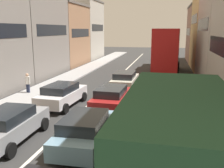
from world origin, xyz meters
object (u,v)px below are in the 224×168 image
object	(u,v)px
hatchback_centre_lane_third	(112,97)
sedan_right_lane_behind_truck	(168,107)
wagon_left_lane_second	(9,124)
pedestrian_near_kerb	(28,82)
removalist_box_truck	(177,144)
wagon_right_lane_far	(169,87)
coupe_centre_lane_fourth	(125,80)
sedan_centre_lane_second	(85,130)
sedan_left_lane_third	(62,94)
bus_mid_queue_primary	(167,49)

from	to	relation	value
hatchback_centre_lane_third	sedan_right_lane_behind_truck	distance (m)	3.72
wagon_left_lane_second	pedestrian_near_kerb	size ratio (longest dim) A/B	2.60
removalist_box_truck	wagon_right_lane_far	xyz separation A→B (m)	(-0.15, 12.39, -1.18)
coupe_centre_lane_fourth	pedestrian_near_kerb	world-z (taller)	pedestrian_near_kerb
coupe_centre_lane_fourth	wagon_left_lane_second	bearing A→B (deg)	164.16
wagon_left_lane_second	pedestrian_near_kerb	distance (m)	8.82
coupe_centre_lane_fourth	wagon_right_lane_far	size ratio (longest dim) A/B	0.98
removalist_box_truck	sedan_right_lane_behind_truck	world-z (taller)	removalist_box_truck
sedan_centre_lane_second	sedan_right_lane_behind_truck	world-z (taller)	same
sedan_centre_lane_second	pedestrian_near_kerb	bearing A→B (deg)	41.46
removalist_box_truck	wagon_right_lane_far	size ratio (longest dim) A/B	1.75
coupe_centre_lane_fourth	pedestrian_near_kerb	xyz separation A→B (m)	(-7.13, -3.30, 0.15)
wagon_right_lane_far	pedestrian_near_kerb	bearing A→B (deg)	93.53
removalist_box_truck	coupe_centre_lane_fourth	bearing A→B (deg)	15.45
pedestrian_near_kerb	wagon_right_lane_far	bearing A→B (deg)	117.28
hatchback_centre_lane_third	sedan_left_lane_third	size ratio (longest dim) A/B	0.99
sedan_left_lane_third	removalist_box_truck	bearing A→B (deg)	-136.83
sedan_centre_lane_second	wagon_left_lane_second	distance (m)	3.55
wagon_left_lane_second	wagon_right_lane_far	bearing A→B (deg)	-37.38
sedan_centre_lane_second	coupe_centre_lane_fourth	size ratio (longest dim) A/B	1.00
bus_mid_queue_primary	pedestrian_near_kerb	size ratio (longest dim) A/B	6.39
coupe_centre_lane_fourth	sedan_right_lane_behind_truck	world-z (taller)	same
wagon_left_lane_second	coupe_centre_lane_fourth	world-z (taller)	same
sedan_right_lane_behind_truck	coupe_centre_lane_fourth	bearing A→B (deg)	22.59
wagon_left_lane_second	pedestrian_near_kerb	xyz separation A→B (m)	(-3.74, 7.98, 0.15)
sedan_centre_lane_second	sedan_left_lane_third	xyz separation A→B (m)	(-3.42, 5.50, 0.00)
hatchback_centre_lane_third	coupe_centre_lane_fourth	size ratio (longest dim) A/B	1.01
sedan_centre_lane_second	sedan_right_lane_behind_truck	bearing A→B (deg)	-41.48
sedan_left_lane_third	bus_mid_queue_primary	distance (m)	15.95
hatchback_centre_lane_third	removalist_box_truck	bearing A→B (deg)	-155.13
coupe_centre_lane_fourth	wagon_right_lane_far	xyz separation A→B (m)	(3.62, -1.89, 0.00)
sedan_centre_lane_second	wagon_right_lane_far	size ratio (longest dim) A/B	0.98
sedan_left_lane_third	sedan_right_lane_behind_truck	world-z (taller)	same
wagon_right_lane_far	bus_mid_queue_primary	bearing A→B (deg)	-2.65
removalist_box_truck	hatchback_centre_lane_third	size ratio (longest dim) A/B	1.78
removalist_box_truck	coupe_centre_lane_fourth	distance (m)	14.82
wagon_left_lane_second	hatchback_centre_lane_third	xyz separation A→B (m)	(3.51, 5.51, 0.00)
hatchback_centre_lane_third	bus_mid_queue_primary	xyz separation A→B (m)	(3.26, 14.45, 2.03)
sedan_right_lane_behind_truck	bus_mid_queue_primary	bearing A→B (deg)	-3.22
hatchback_centre_lane_third	wagon_right_lane_far	bearing A→B (deg)	-40.45
wagon_right_lane_far	sedan_right_lane_behind_truck	bearing A→B (deg)	175.43
coupe_centre_lane_fourth	pedestrian_near_kerb	size ratio (longest dim) A/B	2.61
wagon_left_lane_second	wagon_right_lane_far	world-z (taller)	same
wagon_left_lane_second	coupe_centre_lane_fourth	bearing A→B (deg)	-17.38
wagon_left_lane_second	wagon_right_lane_far	distance (m)	11.73
wagon_left_lane_second	bus_mid_queue_primary	size ratio (longest dim) A/B	0.41
wagon_left_lane_second	coupe_centre_lane_fourth	size ratio (longest dim) A/B	1.00
sedan_centre_lane_second	bus_mid_queue_primary	bearing A→B (deg)	-10.50
sedan_left_lane_third	pedestrian_near_kerb	bearing A→B (deg)	62.25
sedan_left_lane_third	bus_mid_queue_primary	bearing A→B (deg)	-20.93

